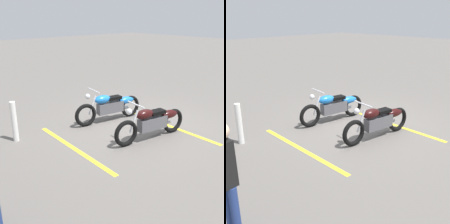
% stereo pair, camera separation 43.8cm
% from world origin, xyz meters
% --- Properties ---
extents(ground_plane, '(60.00, 60.00, 0.00)m').
position_xyz_m(ground_plane, '(0.00, 0.00, 0.00)').
color(ground_plane, '#66605B').
extents(motorcycle_bright_foreground, '(2.22, 0.65, 1.04)m').
position_xyz_m(motorcycle_bright_foreground, '(0.41, -0.83, 0.46)').
color(motorcycle_bright_foreground, black).
rests_on(motorcycle_bright_foreground, ground).
extents(motorcycle_dark_foreground, '(2.22, 0.64, 1.04)m').
position_xyz_m(motorcycle_dark_foreground, '(0.44, 0.85, 0.46)').
color(motorcycle_dark_foreground, black).
rests_on(motorcycle_dark_foreground, ground).
extents(bollard_post, '(0.14, 0.14, 1.04)m').
position_xyz_m(bollard_post, '(3.15, -1.36, 0.52)').
color(bollard_post, white).
rests_on(bollard_post, ground).
extents(parking_stripe_near, '(0.23, 3.20, 0.01)m').
position_xyz_m(parking_stripe_near, '(-0.58, 0.68, 0.00)').
color(parking_stripe_near, yellow).
rests_on(parking_stripe_near, ground).
extents(parking_stripe_mid, '(0.23, 3.20, 0.01)m').
position_xyz_m(parking_stripe_mid, '(2.30, -0.01, 0.00)').
color(parking_stripe_mid, yellow).
rests_on(parking_stripe_mid, ground).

